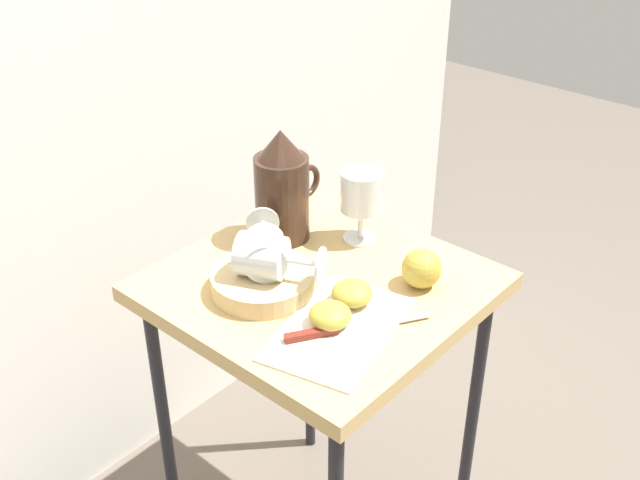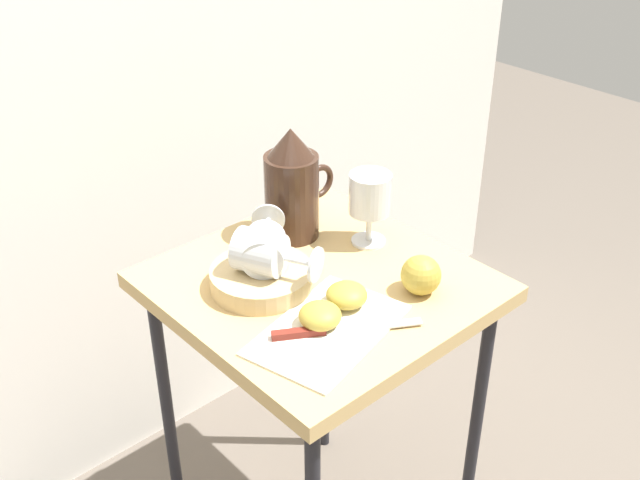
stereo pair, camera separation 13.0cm
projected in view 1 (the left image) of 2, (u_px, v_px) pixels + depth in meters
The scene contains 12 objects.
curtain_drape at pixel (114, 87), 1.54m from camera, with size 2.40×0.03×1.83m, color silver.
table at pixel (320, 314), 1.38m from camera, with size 0.50×0.51×0.69m.
linen_napkin at pixel (338, 329), 1.22m from camera, with size 0.26×0.16×0.00m, color silver.
basket_tray at pixel (263, 282), 1.31m from camera, with size 0.18×0.18×0.04m, color tan.
pitcher at pixel (283, 195), 1.43m from camera, with size 0.15×0.10×0.22m.
wine_glass_upright at pixel (361, 195), 1.41m from camera, with size 0.08×0.08×0.14m.
wine_glass_tipped_near at pixel (264, 256), 1.27m from camera, with size 0.12×0.16×0.07m.
wine_glass_tipped_far at pixel (265, 251), 1.29m from camera, with size 0.15×0.15×0.07m.
apple_half_left at pixel (330, 315), 1.22m from camera, with size 0.07×0.07×0.04m, color #B29938.
apple_half_right at pixel (352, 293), 1.27m from camera, with size 0.07×0.07×0.04m, color #B29938.
apple_whole at pixel (422, 269), 1.31m from camera, with size 0.07×0.07×0.07m, color #B29938.
knife at pixel (336, 330), 1.21m from camera, with size 0.21×0.14×0.01m.
Camera 1 is at (-0.84, -0.74, 1.45)m, focal length 43.67 mm.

